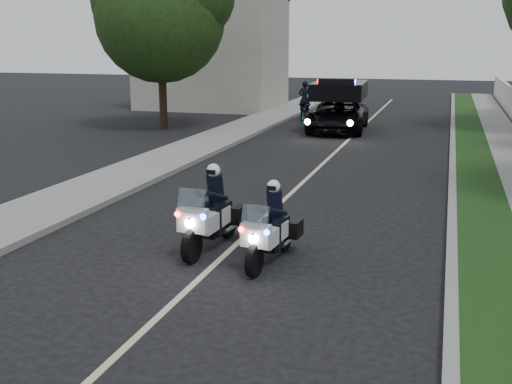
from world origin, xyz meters
TOP-DOWN VIEW (x-y plane):
  - ground at (0.00, 0.00)m, footprint 120.00×120.00m
  - curb_right at (4.10, 10.00)m, footprint 0.20×60.00m
  - grass_verge at (4.80, 10.00)m, footprint 1.20×60.00m
  - curb_left at (-4.10, 10.00)m, footprint 0.20×60.00m
  - sidewalk_left at (-5.20, 10.00)m, footprint 2.00×60.00m
  - building_far at (-10.00, 26.00)m, footprint 8.00×6.00m
  - lane_marking at (0.00, 10.00)m, footprint 0.12×50.00m
  - police_moto_left at (-0.37, 1.16)m, footprint 0.82×2.01m
  - police_moto_right at (0.94, 0.77)m, footprint 0.79×1.85m
  - police_suv at (-0.89, 18.13)m, footprint 2.76×5.42m
  - bicycle at (-3.22, 21.53)m, footprint 0.70×1.72m
  - cyclist at (-3.22, 21.53)m, footprint 0.66×0.45m
  - tree_left_near at (-8.74, 16.47)m, footprint 6.73×6.73m
  - tree_left_far at (-9.83, 28.42)m, footprint 8.22×8.22m

SIDE VIEW (x-z plane):
  - ground at x=0.00m, z-range 0.00..0.00m
  - police_moto_left at x=-0.37m, z-range -0.84..0.84m
  - police_moto_right at x=0.94m, z-range -0.76..0.76m
  - police_suv at x=-0.89m, z-range -1.28..1.28m
  - bicycle at x=-3.22m, z-range -0.44..0.44m
  - cyclist at x=-3.22m, z-range -0.90..0.90m
  - tree_left_near at x=-8.74m, z-range -4.85..4.85m
  - tree_left_far at x=-9.83m, z-range -5.77..5.77m
  - lane_marking at x=0.00m, z-range 0.00..0.01m
  - curb_right at x=4.10m, z-range 0.00..0.15m
  - curb_left at x=-4.10m, z-range 0.00..0.15m
  - grass_verge at x=4.80m, z-range 0.00..0.16m
  - sidewalk_left at x=-5.20m, z-range 0.00..0.16m
  - building_far at x=-10.00m, z-range 0.00..7.00m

